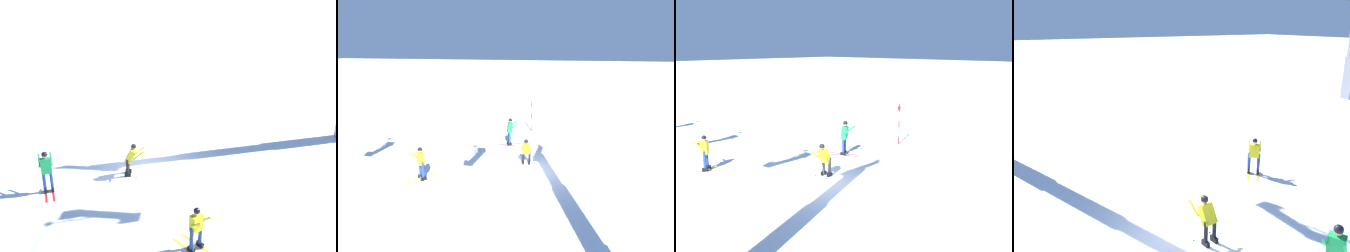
% 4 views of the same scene
% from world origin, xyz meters
% --- Properties ---
extents(ground_plane, '(260.00, 260.00, 0.00)m').
position_xyz_m(ground_plane, '(0.00, 0.00, 0.00)').
color(ground_plane, white).
extents(skier_carving_main, '(0.74, 1.62, 1.63)m').
position_xyz_m(skier_carving_main, '(0.57, -0.52, 0.86)').
color(skier_carving_main, white).
rests_on(skier_carving_main, ground_plane).
extents(skier_distant_uphill, '(1.55, 1.63, 1.64)m').
position_xyz_m(skier_distant_uphill, '(5.13, 2.48, 0.93)').
color(skier_distant_uphill, yellow).
rests_on(skier_distant_uphill, ground_plane).
extents(skier_distant_downhill, '(1.65, 1.04, 1.81)m').
position_xyz_m(skier_distant_downhill, '(2.22, -3.64, 1.05)').
color(skier_distant_downhill, red).
rests_on(skier_distant_downhill, ground_plane).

